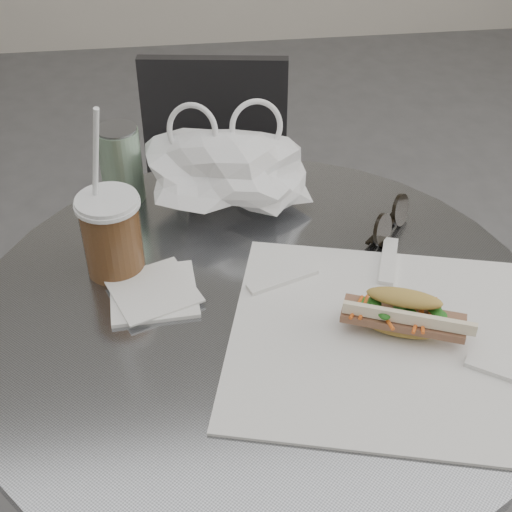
{
  "coord_description": "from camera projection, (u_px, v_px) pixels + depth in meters",
  "views": [
    {
      "loc": [
        -0.09,
        -0.49,
        1.37
      ],
      "look_at": [
        0.0,
        0.24,
        0.79
      ],
      "focal_mm": 50.0,
      "sensor_mm": 36.0,
      "label": 1
    }
  ],
  "objects": [
    {
      "name": "cafe_table",
      "position": [
        259.0,
        437.0,
        1.1
      ],
      "size": [
        0.76,
        0.76,
        0.74
      ],
      "color": "slate",
      "rests_on": "ground"
    },
    {
      "name": "chair_far",
      "position": [
        215.0,
        260.0,
        1.64
      ],
      "size": [
        0.41,
        0.43,
        0.77
      ],
      "rotation": [
        0.0,
        0.0,
        2.99
      ],
      "color": "#2B2B2D",
      "rests_on": "ground"
    },
    {
      "name": "sandwich_paper",
      "position": [
        379.0,
        338.0,
        0.88
      ],
      "size": [
        0.45,
        0.43,
        0.0
      ],
      "primitive_type": "cube",
      "rotation": [
        0.0,
        0.0,
        -0.27
      ],
      "color": "white",
      "rests_on": "cafe_table"
    },
    {
      "name": "banh_mi",
      "position": [
        403.0,
        314.0,
        0.87
      ],
      "size": [
        0.2,
        0.14,
        0.06
      ],
      "rotation": [
        0.0,
        0.0,
        -0.39
      ],
      "color": "gold",
      "rests_on": "sandwich_paper"
    },
    {
      "name": "iced_coffee",
      "position": [
        112.0,
        233.0,
        0.95
      ],
      "size": [
        0.09,
        0.09,
        0.25
      ],
      "color": "brown",
      "rests_on": "cafe_table"
    },
    {
      "name": "sunglasses",
      "position": [
        390.0,
        222.0,
        1.05
      ],
      "size": [
        0.09,
        0.1,
        0.05
      ],
      "rotation": [
        0.0,
        0.0,
        0.85
      ],
      "color": "black",
      "rests_on": "cafe_table"
    },
    {
      "name": "plastic_bag",
      "position": [
        227.0,
        172.0,
        1.08
      ],
      "size": [
        0.26,
        0.22,
        0.12
      ],
      "primitive_type": null,
      "rotation": [
        0.0,
        0.0,
        -0.16
      ],
      "color": "white",
      "rests_on": "cafe_table"
    },
    {
      "name": "napkin_stack",
      "position": [
        154.0,
        292.0,
        0.95
      ],
      "size": [
        0.13,
        0.13,
        0.01
      ],
      "color": "white",
      "rests_on": "cafe_table"
    },
    {
      "name": "drink_can",
      "position": [
        121.0,
        164.0,
        1.1
      ],
      "size": [
        0.06,
        0.06,
        0.12
      ],
      "color": "#538E5A",
      "rests_on": "cafe_table"
    }
  ]
}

